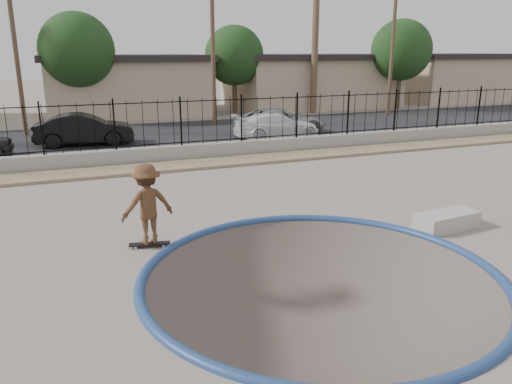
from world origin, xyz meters
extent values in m
cube|color=gray|center=(0.00, 12.00, -1.10)|extent=(120.00, 120.00, 2.20)
torus|color=navy|center=(0.00, -1.00, 0.00)|extent=(7.04, 7.04, 0.20)
cube|color=#9D8A67|center=(0.00, 9.20, 0.06)|extent=(42.00, 1.60, 0.11)
cube|color=gray|center=(0.00, 10.30, 0.30)|extent=(42.00, 0.45, 0.60)
cube|color=black|center=(0.00, 10.30, 0.72)|extent=(40.00, 0.04, 0.03)
cube|color=black|center=(0.00, 10.30, 2.30)|extent=(40.00, 0.04, 0.04)
cube|color=black|center=(0.00, 17.00, 0.02)|extent=(90.00, 8.00, 0.04)
cube|color=tan|center=(0.00, 26.50, 1.75)|extent=(10.00, 8.00, 3.50)
cube|color=black|center=(0.00, 26.50, 3.70)|extent=(10.60, 8.60, 0.40)
cube|color=tan|center=(14.00, 26.50, 1.75)|extent=(12.00, 8.00, 3.50)
cube|color=black|center=(14.00, 26.50, 3.70)|extent=(12.60, 8.60, 0.40)
cube|color=tan|center=(28.00, 26.50, 1.75)|extent=(11.00, 8.00, 3.50)
cube|color=black|center=(28.00, 26.50, 3.70)|extent=(11.60, 8.60, 0.40)
cylinder|color=brown|center=(12.00, 22.00, 5.00)|extent=(0.44, 0.44, 10.00)
cylinder|color=#473323|center=(-6.00, 19.00, 4.50)|extent=(0.24, 0.24, 9.00)
cylinder|color=#473323|center=(4.00, 19.00, 4.75)|extent=(0.24, 0.24, 9.50)
cylinder|color=#473323|center=(16.00, 19.00, 4.50)|extent=(0.24, 0.24, 9.00)
cylinder|color=#473323|center=(-3.00, 23.00, 1.50)|extent=(0.34, 0.34, 3.00)
sphere|color=#143311|center=(-3.00, 23.00, 4.20)|extent=(4.32, 4.32, 4.32)
cylinder|color=#473323|center=(7.00, 24.00, 1.38)|extent=(0.34, 0.34, 2.75)
sphere|color=#143311|center=(7.00, 24.00, 3.85)|extent=(3.96, 3.96, 3.96)
cylinder|color=#473323|center=(19.00, 22.00, 1.50)|extent=(0.34, 0.34, 3.00)
sphere|color=#143311|center=(19.00, 22.00, 4.20)|extent=(4.32, 4.32, 4.32)
imported|color=brown|center=(-2.80, 1.72, 0.89)|extent=(1.24, 0.84, 1.78)
cube|color=black|center=(-2.80, 1.72, 0.07)|extent=(0.92, 0.41, 0.02)
cylinder|color=silver|center=(-3.11, 1.70, 0.03)|extent=(0.06, 0.05, 0.06)
cylinder|color=silver|center=(-3.08, 1.87, 0.03)|extent=(0.06, 0.05, 0.06)
cylinder|color=silver|center=(-2.52, 1.58, 0.03)|extent=(0.06, 0.05, 0.06)
cylinder|color=silver|center=(-2.49, 1.74, 0.03)|extent=(0.06, 0.05, 0.06)
cube|color=#AEA69A|center=(4.16, 0.25, 0.20)|extent=(1.66, 0.86, 0.40)
imported|color=black|center=(-3.35, 15.00, 0.75)|extent=(4.44, 1.94, 1.42)
imported|color=white|center=(5.46, 13.40, 0.65)|extent=(4.30, 1.92, 1.22)
imported|color=#969A9E|center=(6.16, 14.55, 0.69)|extent=(4.71, 2.19, 1.30)
camera|label=1|loc=(-4.40, -8.72, 4.20)|focal=35.00mm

